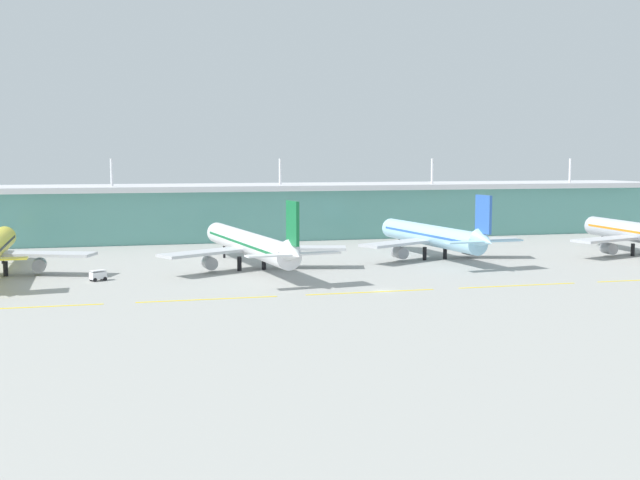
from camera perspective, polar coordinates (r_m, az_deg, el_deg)
ground_plane at (r=166.12m, az=4.58°, el=-3.71°), size 600.00×600.00×0.00m
terminal_building at (r=275.37m, az=-3.14°, el=2.18°), size 288.00×34.00×27.76m
airliner_near_middle at (r=196.75m, az=-5.15°, el=-0.29°), size 48.34×71.80×18.90m
airliner_far_middle at (r=218.74m, az=8.22°, el=0.30°), size 48.47×60.13×18.90m
airliner_farthest at (r=242.91m, az=22.36°, el=0.47°), size 48.74×58.59×18.90m
taxiway_stripe_west at (r=157.19m, az=-20.65°, el=-4.63°), size 28.00×0.70×0.04m
taxiway_stripe_mid_west at (r=157.01m, az=-8.19°, el=-4.31°), size 28.00×0.70×0.04m
taxiway_stripe_centre at (r=164.03m, az=3.73°, el=-3.82°), size 28.00×0.70×0.04m
taxiway_stripe_mid_east at (r=177.40m, az=14.25°, el=-3.24°), size 28.00×0.70×0.04m
baggage_cart at (r=185.45m, az=-15.90°, el=-2.50°), size 4.02×3.43×2.48m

